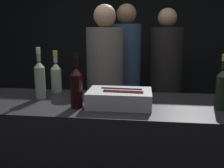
{
  "coord_description": "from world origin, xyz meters",
  "views": [
    {
      "loc": [
        0.2,
        -1.28,
        1.42
      ],
      "look_at": [
        0.0,
        0.36,
        1.07
      ],
      "focal_mm": 40.0,
      "sensor_mm": 36.0,
      "label": 1
    }
  ],
  "objects_px": {
    "rose_wine_bottle": "(56,76)",
    "person_grey_polo": "(165,75)",
    "ice_bin_with_bottles": "(120,97)",
    "person_in_hoodie": "(126,74)",
    "red_wine_bottle_black_foil": "(76,86)",
    "person_blond_tee": "(105,83)",
    "champagne_bottle": "(223,87)",
    "white_wine_bottle": "(40,78)"
  },
  "relations": [
    {
      "from": "ice_bin_with_bottles",
      "to": "rose_wine_bottle",
      "type": "height_order",
      "value": "rose_wine_bottle"
    },
    {
      "from": "rose_wine_bottle",
      "to": "person_in_hoodie",
      "type": "distance_m",
      "value": 1.01
    },
    {
      "from": "champagne_bottle",
      "to": "white_wine_bottle",
      "type": "distance_m",
      "value": 1.2
    },
    {
      "from": "champagne_bottle",
      "to": "person_grey_polo",
      "type": "relative_size",
      "value": 0.2
    },
    {
      "from": "champagne_bottle",
      "to": "red_wine_bottle_black_foil",
      "type": "relative_size",
      "value": 0.99
    },
    {
      "from": "champagne_bottle",
      "to": "ice_bin_with_bottles",
      "type": "bearing_deg",
      "value": -179.08
    },
    {
      "from": "person_in_hoodie",
      "to": "person_grey_polo",
      "type": "bearing_deg",
      "value": -148.43
    },
    {
      "from": "red_wine_bottle_black_foil",
      "to": "person_blond_tee",
      "type": "distance_m",
      "value": 0.91
    },
    {
      "from": "white_wine_bottle",
      "to": "ice_bin_with_bottles",
      "type": "bearing_deg",
      "value": -11.13
    },
    {
      "from": "rose_wine_bottle",
      "to": "person_in_hoodie",
      "type": "xyz_separation_m",
      "value": [
        0.48,
        0.88,
        -0.12
      ]
    },
    {
      "from": "ice_bin_with_bottles",
      "to": "champagne_bottle",
      "type": "height_order",
      "value": "champagne_bottle"
    },
    {
      "from": "ice_bin_with_bottles",
      "to": "red_wine_bottle_black_foil",
      "type": "distance_m",
      "value": 0.29
    },
    {
      "from": "rose_wine_bottle",
      "to": "red_wine_bottle_black_foil",
      "type": "bearing_deg",
      "value": -55.0
    },
    {
      "from": "champagne_bottle",
      "to": "red_wine_bottle_black_foil",
      "type": "bearing_deg",
      "value": -175.07
    },
    {
      "from": "person_blond_tee",
      "to": "person_grey_polo",
      "type": "height_order",
      "value": "person_grey_polo"
    },
    {
      "from": "rose_wine_bottle",
      "to": "person_grey_polo",
      "type": "height_order",
      "value": "person_grey_polo"
    },
    {
      "from": "champagne_bottle",
      "to": "person_in_hoodie",
      "type": "height_order",
      "value": "person_in_hoodie"
    },
    {
      "from": "white_wine_bottle",
      "to": "person_blond_tee",
      "type": "bearing_deg",
      "value": 63.71
    },
    {
      "from": "champagne_bottle",
      "to": "person_grey_polo",
      "type": "distance_m",
      "value": 1.38
    },
    {
      "from": "rose_wine_bottle",
      "to": "person_blond_tee",
      "type": "distance_m",
      "value": 0.63
    },
    {
      "from": "red_wine_bottle_black_foil",
      "to": "person_grey_polo",
      "type": "bearing_deg",
      "value": 65.13
    },
    {
      "from": "ice_bin_with_bottles",
      "to": "rose_wine_bottle",
      "type": "bearing_deg",
      "value": 149.83
    },
    {
      "from": "ice_bin_with_bottles",
      "to": "person_in_hoodie",
      "type": "distance_m",
      "value": 1.19
    },
    {
      "from": "person_blond_tee",
      "to": "rose_wine_bottle",
      "type": "bearing_deg",
      "value": -31.54
    },
    {
      "from": "person_in_hoodie",
      "to": "person_grey_polo",
      "type": "distance_m",
      "value": 0.47
    },
    {
      "from": "champagne_bottle",
      "to": "person_blond_tee",
      "type": "height_order",
      "value": "person_blond_tee"
    },
    {
      "from": "ice_bin_with_bottles",
      "to": "person_grey_polo",
      "type": "height_order",
      "value": "person_grey_polo"
    },
    {
      "from": "red_wine_bottle_black_foil",
      "to": "rose_wine_bottle",
      "type": "distance_m",
      "value": 0.46
    },
    {
      "from": "red_wine_bottle_black_foil",
      "to": "person_blond_tee",
      "type": "bearing_deg",
      "value": 87.24
    },
    {
      "from": "rose_wine_bottle",
      "to": "person_blond_tee",
      "type": "bearing_deg",
      "value": 59.77
    },
    {
      "from": "rose_wine_bottle",
      "to": "person_in_hoodie",
      "type": "height_order",
      "value": "person_in_hoodie"
    },
    {
      "from": "red_wine_bottle_black_foil",
      "to": "person_grey_polo",
      "type": "xyz_separation_m",
      "value": [
        0.66,
        1.43,
        -0.16
      ]
    },
    {
      "from": "person_in_hoodie",
      "to": "white_wine_bottle",
      "type": "bearing_deg",
      "value": 74.08
    },
    {
      "from": "person_blond_tee",
      "to": "red_wine_bottle_black_foil",
      "type": "bearing_deg",
      "value": -4.07
    },
    {
      "from": "person_in_hoodie",
      "to": "ice_bin_with_bottles",
      "type": "bearing_deg",
      "value": 102.63
    },
    {
      "from": "person_blond_tee",
      "to": "person_grey_polo",
      "type": "bearing_deg",
      "value": 129.22
    },
    {
      "from": "champagne_bottle",
      "to": "person_in_hoodie",
      "type": "distance_m",
      "value": 1.36
    },
    {
      "from": "person_grey_polo",
      "to": "white_wine_bottle",
      "type": "bearing_deg",
      "value": 121.82
    },
    {
      "from": "rose_wine_bottle",
      "to": "champagne_bottle",
      "type": "bearing_deg",
      "value": -14.5
    },
    {
      "from": "champagne_bottle",
      "to": "rose_wine_bottle",
      "type": "height_order",
      "value": "champagne_bottle"
    },
    {
      "from": "rose_wine_bottle",
      "to": "person_grey_polo",
      "type": "relative_size",
      "value": 0.19
    },
    {
      "from": "ice_bin_with_bottles",
      "to": "person_blond_tee",
      "type": "distance_m",
      "value": 0.87
    }
  ]
}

